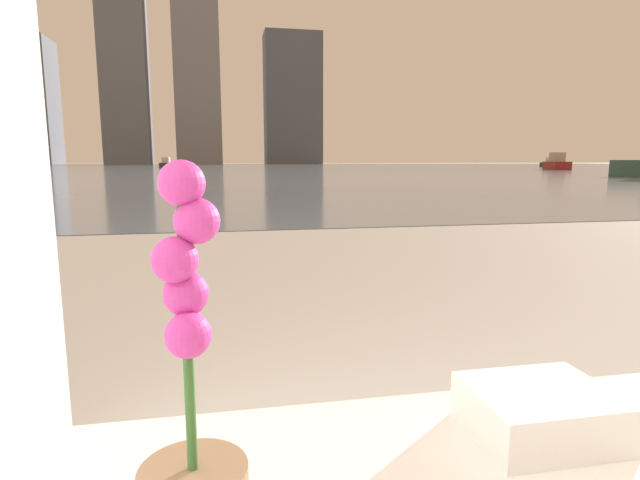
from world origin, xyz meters
TOP-DOWN VIEW (x-y plane):
  - potted_orchid at (-0.59, 0.79)m, footprint 0.13×0.13m
  - towel_stack at (-0.04, 0.92)m, footprint 0.23×0.19m
  - harbor_water at (0.00, 62.00)m, footprint 180.00×110.00m
  - harbor_boat_0 at (-7.32, 65.09)m, footprint 1.35×3.44m
  - harbor_boat_2 at (31.91, 44.59)m, footprint 2.98×4.69m
  - harbor_boat_3 at (43.51, 61.63)m, footprint 1.22×3.42m
  - harbor_boat_4 at (-22.94, 67.29)m, footprint 3.30×5.62m
  - skyline_tower_0 at (-38.35, 118.00)m, footprint 6.05×11.65m
  - skyline_tower_1 at (-20.57, 118.00)m, footprint 9.53×7.17m
  - skyline_tower_3 at (15.92, 118.00)m, footprint 12.83×7.98m

SIDE VIEW (x-z plane):
  - harbor_water at x=0.00m, z-range 0.00..0.01m
  - harbor_boat_0 at x=-7.32m, z-range -0.18..1.09m
  - harbor_boat_3 at x=43.51m, z-range -0.18..1.10m
  - towel_stack at x=-0.04m, z-range 0.51..0.59m
  - harbor_boat_2 at x=31.91m, z-range -0.24..1.43m
  - potted_orchid at x=-0.59m, z-range 0.42..0.87m
  - harbor_boat_4 at x=-22.94m, z-range -0.28..1.71m
  - skyline_tower_0 at x=-38.35m, z-range 0.00..26.07m
  - skyline_tower_3 at x=15.92m, z-range 0.00..29.25m
  - skyline_tower_1 at x=-20.57m, z-range 0.00..40.37m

